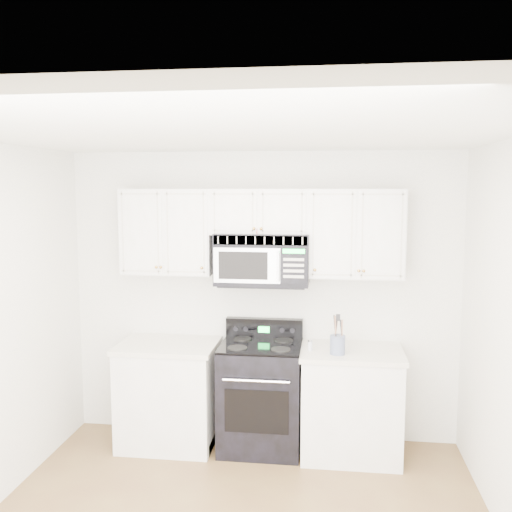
# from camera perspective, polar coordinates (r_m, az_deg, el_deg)

# --- Properties ---
(room) EXTENTS (3.51, 3.51, 2.61)m
(room) POSITION_cam_1_polar(r_m,az_deg,el_deg) (3.50, -2.79, -9.41)
(room) COLOR brown
(room) RESTS_ON ground
(base_cabinet_left) EXTENTS (0.86, 0.65, 0.92)m
(base_cabinet_left) POSITION_cam_1_polar(r_m,az_deg,el_deg) (5.28, -8.69, -13.77)
(base_cabinet_left) COLOR white
(base_cabinet_left) RESTS_ON ground
(base_cabinet_right) EXTENTS (0.86, 0.65, 0.92)m
(base_cabinet_right) POSITION_cam_1_polar(r_m,az_deg,el_deg) (5.10, 9.46, -14.57)
(base_cabinet_right) COLOR white
(base_cabinet_right) RESTS_ON ground
(range) EXTENTS (0.70, 0.64, 1.10)m
(range) POSITION_cam_1_polar(r_m,az_deg,el_deg) (5.12, 0.50, -13.67)
(range) COLOR black
(range) RESTS_ON ground
(upper_cabinets) EXTENTS (2.44, 0.37, 0.75)m
(upper_cabinets) POSITION_cam_1_polar(r_m,az_deg,el_deg) (4.94, 0.43, 2.83)
(upper_cabinets) COLOR white
(upper_cabinets) RESTS_ON ground
(microwave) EXTENTS (0.80, 0.45, 0.44)m
(microwave) POSITION_cam_1_polar(r_m,az_deg,el_deg) (4.92, 0.67, -0.25)
(microwave) COLOR black
(microwave) RESTS_ON ground
(utensil_crock) EXTENTS (0.12, 0.12, 0.33)m
(utensil_crock) POSITION_cam_1_polar(r_m,az_deg,el_deg) (4.78, 8.16, -8.68)
(utensil_crock) COLOR slate
(utensil_crock) RESTS_ON base_cabinet_right
(shaker_salt) EXTENTS (0.04, 0.04, 0.09)m
(shaker_salt) POSITION_cam_1_polar(r_m,az_deg,el_deg) (4.86, 5.44, -8.86)
(shaker_salt) COLOR silver
(shaker_salt) RESTS_ON base_cabinet_right
(shaker_pepper) EXTENTS (0.04, 0.04, 0.09)m
(shaker_pepper) POSITION_cam_1_polar(r_m,az_deg,el_deg) (4.82, 7.89, -9.06)
(shaker_pepper) COLOR silver
(shaker_pepper) RESTS_ON base_cabinet_right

